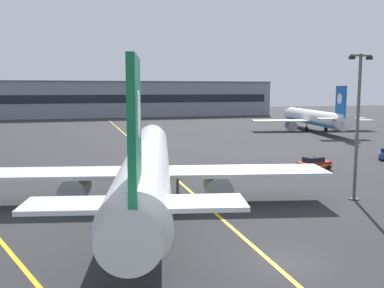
% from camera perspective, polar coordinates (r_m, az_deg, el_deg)
% --- Properties ---
extents(ground_plane, '(400.00, 400.00, 0.00)m').
position_cam_1_polar(ground_plane, '(26.63, 12.22, -15.02)').
color(ground_plane, '#2D2D30').
extents(taxiway_centreline, '(4.89, 179.95, 0.01)m').
position_cam_1_polar(taxiway_centreline, '(53.83, -3.42, -3.46)').
color(taxiway_centreline, yellow).
rests_on(taxiway_centreline, ground).
extents(taxiway_lead_in_stripe, '(20.28, 56.67, 0.01)m').
position_cam_1_polar(taxiway_lead_in_stripe, '(25.59, -20.34, -16.27)').
color(taxiway_lead_in_stripe, yellow).
rests_on(taxiway_lead_in_stripe, ground).
extents(airliner_foreground, '(32.26, 41.08, 11.65)m').
position_cam_1_polar(airliner_foreground, '(37.92, -5.94, -2.88)').
color(airliner_foreground, white).
rests_on(airliner_foreground, ground).
extents(airliner_background, '(29.48, 37.62, 10.63)m').
position_cam_1_polar(airliner_background, '(107.63, 15.76, 3.31)').
color(airliner_background, white).
rests_on(airliner_background, ground).
extents(apron_lamp_post, '(2.24, 0.90, 13.07)m').
position_cam_1_polar(apron_lamp_post, '(41.38, 20.97, 2.38)').
color(apron_lamp_post, '#515156').
rests_on(apron_lamp_post, ground).
extents(service_car_fifth, '(4.44, 2.57, 1.79)m').
position_cam_1_polar(service_car_fifth, '(55.89, 15.74, -2.53)').
color(service_car_fifth, red).
rests_on(service_car_fifth, ground).
extents(terminal_building, '(122.21, 12.40, 12.74)m').
position_cam_1_polar(terminal_building, '(157.83, -11.06, 5.83)').
color(terminal_building, gray).
rests_on(terminal_building, ground).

